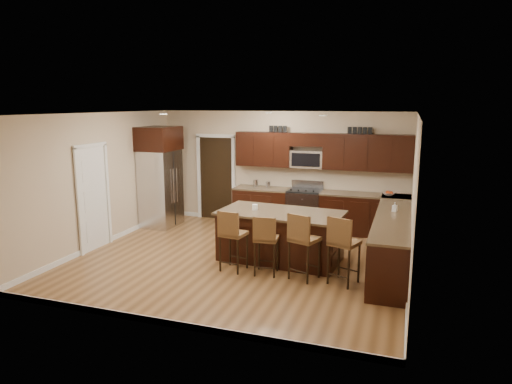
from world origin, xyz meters
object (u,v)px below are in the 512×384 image
(stool_mid, at_px, (266,238))
(stool_right, at_px, (302,239))
(range, at_px, (305,209))
(stool_extra, at_px, (342,243))
(island, at_px, (280,237))
(stool_left, at_px, (232,234))
(refrigerator, at_px, (160,176))

(stool_mid, height_order, stool_right, stool_right)
(range, xyz_separation_m, stool_extra, (1.29, -3.04, 0.23))
(island, distance_m, stool_left, 1.09)
(refrigerator, bearing_deg, island, -23.09)
(stool_right, relative_size, refrigerator, 0.48)
(stool_extra, bearing_deg, refrigerator, 173.21)
(range, height_order, stool_right, stool_right)
(island, xyz_separation_m, stool_left, (-0.64, -0.84, 0.25))
(island, distance_m, refrigerator, 3.71)
(stool_mid, bearing_deg, stool_left, 174.02)
(stool_left, distance_m, stool_right, 1.24)
(refrigerator, bearing_deg, stool_mid, -34.34)
(range, bearing_deg, stool_mid, -89.76)
(range, xyz_separation_m, stool_left, (-0.60, -3.04, 0.20))
(island, height_order, stool_mid, stool_mid)
(stool_mid, xyz_separation_m, stool_right, (0.63, -0.00, 0.06))
(stool_left, bearing_deg, stool_extra, 7.75)
(island, bearing_deg, stool_right, -49.83)
(island, relative_size, stool_right, 2.08)
(island, bearing_deg, stool_mid, -87.26)
(range, bearing_deg, refrigerator, -166.82)
(stool_mid, bearing_deg, stool_right, -6.39)
(stool_mid, height_order, stool_extra, stool_extra)
(range, bearing_deg, stool_extra, -66.92)
(stool_right, bearing_deg, refrigerator, 169.59)
(stool_left, height_order, stool_right, stool_right)
(stool_mid, bearing_deg, range, 84.02)
(stool_left, bearing_deg, island, 60.71)
(stool_extra, bearing_deg, island, 165.63)
(stool_right, distance_m, stool_extra, 0.65)
(stool_left, xyz_separation_m, refrigerator, (-2.70, 2.27, 0.53))
(stool_left, relative_size, refrigerator, 0.46)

